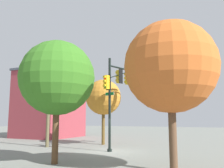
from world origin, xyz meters
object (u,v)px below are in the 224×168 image
at_px(utility_pole, 49,98).
at_px(tree_far, 57,78).
at_px(fire_hydrant, 56,148).
at_px(tree_mid, 170,67).
at_px(brick_building, 50,104).
at_px(signal_pole_assembly, 127,84).
at_px(tree_near, 103,97).

height_order(utility_pole, tree_far, utility_pole).
xyz_separation_m(fire_hydrant, tree_mid, (-2.29, -8.88, 4.71)).
bearing_deg(tree_far, tree_mid, -83.11).
height_order(fire_hydrant, brick_building, brick_building).
distance_m(signal_pole_assembly, tree_near, 4.15).
height_order(utility_pole, fire_hydrant, utility_pole).
bearing_deg(tree_far, tree_near, 12.63).
xyz_separation_m(utility_pole, tree_far, (-6.27, -5.89, 0.47)).
height_order(signal_pole_assembly, tree_mid, tree_mid).
distance_m(tree_near, tree_mid, 12.96).
bearing_deg(brick_building, tree_near, -115.40).
bearing_deg(utility_pole, tree_near, -41.72).
bearing_deg(fire_hydrant, brick_building, 41.72).
bearing_deg(fire_hydrant, tree_mid, -104.48).
relative_size(fire_hydrant, tree_near, 0.13).
bearing_deg(tree_far, fire_hydrant, 37.80).
xyz_separation_m(signal_pole_assembly, tree_far, (-8.18, 1.16, -0.62)).
bearing_deg(brick_building, fire_hydrant, -138.28).
bearing_deg(brick_building, utility_pole, -140.60).
height_order(signal_pole_assembly, fire_hydrant, signal_pole_assembly).
bearing_deg(tree_far, utility_pole, 43.22).
relative_size(utility_pole, fire_hydrant, 10.41).
distance_m(signal_pole_assembly, utility_pole, 7.38).
xyz_separation_m(fire_hydrant, tree_far, (-3.08, -2.39, 4.49)).
height_order(signal_pole_assembly, utility_pole, utility_pole).
height_order(signal_pole_assembly, brick_building, brick_building).
xyz_separation_m(fire_hydrant, tree_near, (7.21, -0.08, 4.24)).
xyz_separation_m(tree_mid, tree_far, (-0.78, 6.49, -0.22)).
bearing_deg(tree_far, brick_building, 40.98).
relative_size(utility_pole, tree_far, 1.21).
bearing_deg(signal_pole_assembly, utility_pole, 105.13).
bearing_deg(tree_mid, signal_pole_assembly, 35.81).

